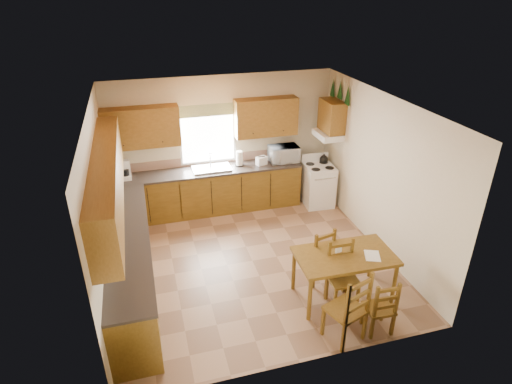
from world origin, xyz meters
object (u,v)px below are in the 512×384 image
object	(u,v)px
chair_far_left	(343,275)
chair_far_right	(330,264)
microwave	(284,154)
chair_near_right	(346,305)
stove	(318,186)
dining_table	(343,276)
chair_near_left	(380,305)

from	to	relation	value
chair_far_left	chair_far_right	bearing A→B (deg)	102.67
microwave	chair_near_right	bearing A→B (deg)	-96.92
stove	chair_far_right	world-z (taller)	chair_far_right
dining_table	chair_near_right	bearing A→B (deg)	-112.67
chair_near_left	chair_near_right	world-z (taller)	chair_near_right
microwave	chair_far_left	bearing A→B (deg)	-93.50
chair_far_right	stove	bearing A→B (deg)	56.23
chair_near_right	chair_far_left	xyz separation A→B (m)	(0.28, 0.63, -0.05)
chair_near_left	chair_far_left	distance (m)	0.67
stove	dining_table	size ratio (longest dim) A/B	0.61
chair_near_right	stove	bearing A→B (deg)	-127.56
chair_near_left	chair_near_right	bearing A→B (deg)	2.84
chair_near_right	microwave	bearing A→B (deg)	-116.76
microwave	chair_far_left	world-z (taller)	microwave
stove	microwave	distance (m)	1.00
chair_far_right	dining_table	bearing A→B (deg)	-72.24
stove	chair_near_left	world-z (taller)	stove
dining_table	chair_far_left	xyz separation A→B (m)	(-0.06, -0.12, 0.11)
stove	dining_table	distance (m)	2.96
dining_table	chair_near_left	distance (m)	0.77
chair_far_right	microwave	bearing A→B (deg)	70.64
chair_far_right	chair_near_left	bearing A→B (deg)	-87.30
stove	chair_near_right	xyz separation A→B (m)	(-1.17, -3.60, 0.11)
chair_far_left	chair_far_right	size ratio (longest dim) A/B	1.03
dining_table	chair_far_right	world-z (taller)	chair_far_right
dining_table	chair_far_right	distance (m)	0.25
chair_near_right	chair_far_left	bearing A→B (deg)	-133.41
microwave	chair_near_right	world-z (taller)	microwave
chair_far_left	chair_near_left	bearing A→B (deg)	-68.22
stove	chair_near_right	size ratio (longest dim) A/B	0.79
dining_table	chair_near_right	size ratio (longest dim) A/B	1.31
dining_table	chair_near_right	world-z (taller)	chair_near_right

